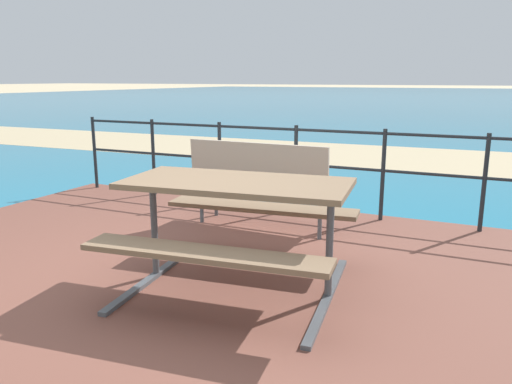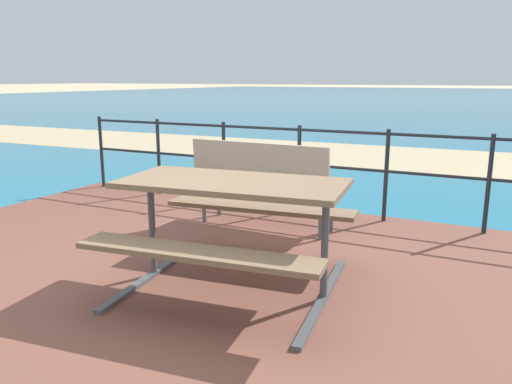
{
  "view_description": "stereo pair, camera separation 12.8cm",
  "coord_description": "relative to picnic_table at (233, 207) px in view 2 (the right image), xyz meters",
  "views": [
    {
      "loc": [
        1.94,
        -2.88,
        1.55
      ],
      "look_at": [
        0.12,
        1.08,
        0.56
      ],
      "focal_mm": 35.15,
      "sensor_mm": 36.0,
      "label": 1
    },
    {
      "loc": [
        2.06,
        -2.83,
        1.55
      ],
      "look_at": [
        0.12,
        1.08,
        0.56
      ],
      "focal_mm": 35.15,
      "sensor_mm": 36.0,
      "label": 2
    }
  ],
  "objects": [
    {
      "name": "beach_strip",
      "position": [
        -0.39,
        7.12,
        -0.66
      ],
      "size": [
        54.07,
        4.8,
        0.01
      ],
      "primitive_type": "cube",
      "rotation": [
        0.0,
        0.0,
        0.03
      ],
      "color": "tan",
      "rests_on": "ground"
    },
    {
      "name": "patio_paving",
      "position": [
        -0.39,
        -0.17,
        -0.63
      ],
      "size": [
        6.4,
        5.2,
        0.06
      ],
      "primitive_type": "cube",
      "color": "brown",
      "rests_on": "ground"
    },
    {
      "name": "park_bench",
      "position": [
        -0.45,
        1.41,
        -0.07
      ],
      "size": [
        1.48,
        0.45,
        0.89
      ],
      "rotation": [
        0.0,
        0.0,
        3.12
      ],
      "color": "tan",
      "rests_on": "patio_paving"
    },
    {
      "name": "picnic_table",
      "position": [
        0.0,
        0.0,
        0.0
      ],
      "size": [
        1.73,
        1.61,
        0.8
      ],
      "rotation": [
        0.0,
        0.0,
        0.12
      ],
      "color": "#7A6047",
      "rests_on": "patio_paving"
    },
    {
      "name": "railing_fence",
      "position": [
        -0.39,
        2.24,
        0.01
      ],
      "size": [
        5.94,
        0.04,
        0.98
      ],
      "color": "#1E2328",
      "rests_on": "patio_paving"
    },
    {
      "name": "sea_water",
      "position": [
        -0.39,
        39.83,
        -0.66
      ],
      "size": [
        90.0,
        90.0,
        0.01
      ],
      "primitive_type": "cube",
      "color": "teal",
      "rests_on": "ground"
    },
    {
      "name": "ground_plane",
      "position": [
        -0.39,
        -0.17,
        -0.66
      ],
      "size": [
        240.0,
        240.0,
        0.0
      ],
      "primitive_type": "plane",
      "color": "beige"
    }
  ]
}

